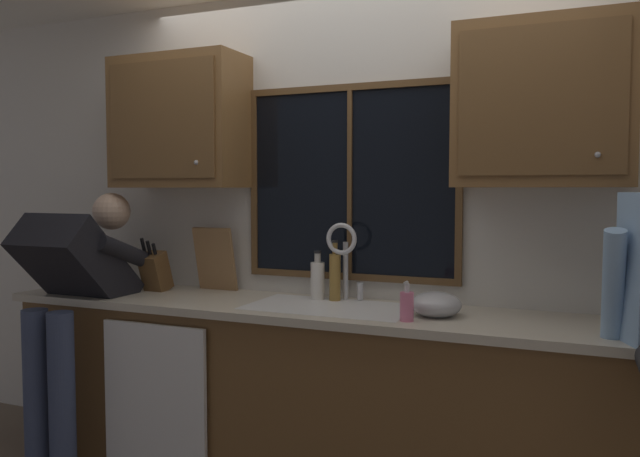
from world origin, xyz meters
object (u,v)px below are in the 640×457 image
cutting_board (215,259)px  mixing_bowl (436,305)px  person_standing (74,295)px  bottle_green_glass (335,276)px  knife_block (155,272)px  bottle_tall_clear (318,280)px  soap_dispenser (407,306)px

cutting_board → mixing_bowl: 1.33m
person_standing → bottle_green_glass: 1.39m
knife_block → bottle_green_glass: size_ratio=1.03×
knife_block → bottle_tall_clear: 0.95m
knife_block → mixing_bowl: knife_block is taller
person_standing → bottle_green_glass: (1.31, 0.44, 0.12)m
bottle_green_glass → cutting_board: bearing=176.5°
cutting_board → mixing_bowl: (1.31, -0.23, -0.13)m
person_standing → bottle_tall_clear: size_ratio=5.80×
cutting_board → bottle_tall_clear: bearing=-4.0°
cutting_board → soap_dispenser: size_ratio=2.05×
person_standing → knife_block: person_standing is taller
person_standing → mixing_bowl: person_standing is taller
mixing_bowl → soap_dispenser: soap_dispenser is taller
soap_dispenser → person_standing: bearing=-176.8°
knife_block → cutting_board: 0.34m
bottle_green_glass → bottle_tall_clear: (-0.10, -0.00, -0.02)m
bottle_tall_clear → cutting_board: bearing=176.0°
knife_block → bottle_tall_clear: bearing=6.1°
soap_dispenser → bottle_tall_clear: size_ratio=0.70×
bottle_green_glass → bottle_tall_clear: 0.10m
soap_dispenser → bottle_tall_clear: (-0.57, 0.34, 0.04)m
mixing_bowl → soap_dispenser: size_ratio=1.30×
bottle_green_glass → person_standing: bearing=-161.4°
knife_block → soap_dispenser: size_ratio=1.82×
knife_block → cutting_board: cutting_board is taller
person_standing → mixing_bowl: size_ratio=6.37×
soap_dispenser → bottle_green_glass: size_ratio=0.57×
knife_block → soap_dispenser: 1.54m
knife_block → bottle_tall_clear: knife_block is taller
cutting_board → bottle_green_glass: 0.75m
mixing_bowl → soap_dispenser: 0.18m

